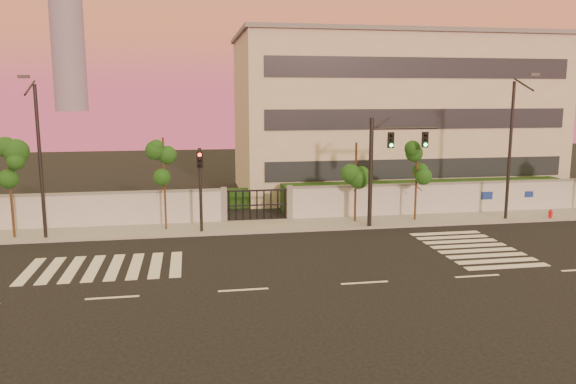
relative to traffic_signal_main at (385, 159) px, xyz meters
The scene contains 15 objects.
ground 10.83m from the traffic_signal_main, 113.57° to the right, with size 120.00×120.00×0.00m, color black.
sidewalk 5.79m from the traffic_signal_main, 162.16° to the left, with size 60.00×3.00×0.15m, color gray.
perimeter_wall 5.65m from the traffic_signal_main, 144.49° to the left, with size 60.00×0.36×2.20m.
hedge_row 7.01m from the traffic_signal_main, 117.27° to the left, with size 41.00×4.25×1.80m.
institutional_building 13.88m from the traffic_signal_main, 68.70° to the left, with size 24.40×12.40×12.25m.
road_markings 8.79m from the traffic_signal_main, 135.77° to the right, with size 57.00×7.62×0.02m.
street_tree_b 20.29m from the traffic_signal_main, behind, with size 1.64×1.30×5.41m.
street_tree_c 12.43m from the traffic_signal_main, behind, with size 1.42×1.13×5.32m.
street_tree_d 1.95m from the traffic_signal_main, 130.42° to the left, with size 1.62×1.29×4.87m.
street_tree_e 2.79m from the traffic_signal_main, 25.31° to the left, with size 1.60×1.28×4.84m.
traffic_signal_main is the anchor object (origin of this frame).
traffic_signal_secondary 10.48m from the traffic_signal_main, behind, with size 0.37×0.35×4.80m.
streetlight_west 18.66m from the traffic_signal_main, behind, with size 0.51×2.06×8.57m.
streetlight_east 8.11m from the traffic_signal_main, ahead, with size 0.53×2.13×8.84m.
fire_hydrant 11.45m from the traffic_signal_main, ahead, with size 0.27×0.26×0.71m.
Camera 1 is at (-6.93, -21.21, 7.59)m, focal length 35.00 mm.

